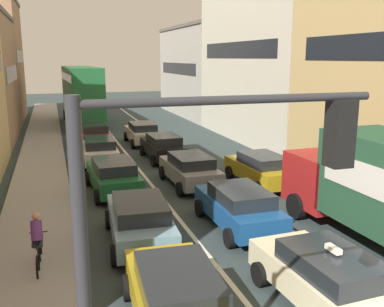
# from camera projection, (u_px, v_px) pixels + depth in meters

# --- Properties ---
(sidewalk_left) EXTENTS (2.60, 64.00, 0.14)m
(sidewalk_left) POSITION_uv_depth(u_px,v_px,m) (42.00, 158.00, 25.49)
(sidewalk_left) COLOR #9C9C9C
(sidewalk_left) RESTS_ON ground
(lane_stripe_left) EXTENTS (0.16, 60.00, 0.01)m
(lane_stripe_left) POSITION_uv_depth(u_px,v_px,m) (127.00, 154.00, 27.00)
(lane_stripe_left) COLOR silver
(lane_stripe_left) RESTS_ON ground
(lane_stripe_right) EXTENTS (0.16, 60.00, 0.01)m
(lane_stripe_right) POSITION_uv_depth(u_px,v_px,m) (179.00, 150.00, 28.01)
(lane_stripe_right) COLOR silver
(lane_stripe_right) RESTS_ON ground
(building_row_right) EXTENTS (7.20, 43.90, 11.87)m
(building_row_right) POSITION_uv_depth(u_px,v_px,m) (290.00, 63.00, 29.98)
(building_row_right) COLOR #B2ADA3
(building_row_right) RESTS_ON ground
(traffic_light_pole) EXTENTS (3.58, 0.38, 5.50)m
(traffic_light_pole) POSITION_uv_depth(u_px,v_px,m) (192.00, 238.00, 5.02)
(traffic_light_pole) COLOR #2D2D33
(traffic_light_pole) RESTS_ON ground
(taxi_centre_lane_front) EXTENTS (2.22, 4.38, 1.66)m
(taxi_centre_lane_front) POSITION_uv_depth(u_px,v_px,m) (327.00, 278.00, 10.20)
(taxi_centre_lane_front) COLOR beige
(taxi_centre_lane_front) RESTS_ON ground
(sedan_left_lane_front) EXTENTS (2.28, 4.40, 1.49)m
(sedan_left_lane_front) POSITION_uv_depth(u_px,v_px,m) (177.00, 297.00, 9.39)
(sedan_left_lane_front) COLOR #B29319
(sedan_left_lane_front) RESTS_ON ground
(sedan_centre_lane_second) EXTENTS (2.06, 4.30, 1.49)m
(sedan_centre_lane_second) POSITION_uv_depth(u_px,v_px,m) (239.00, 206.00, 15.12)
(sedan_centre_lane_second) COLOR #194C8C
(sedan_centre_lane_second) RESTS_ON ground
(wagon_left_lane_second) EXTENTS (2.29, 4.41, 1.49)m
(wagon_left_lane_second) POSITION_uv_depth(u_px,v_px,m) (140.00, 220.00, 13.89)
(wagon_left_lane_second) COLOR #759EB7
(wagon_left_lane_second) RESTS_ON ground
(hatchback_centre_lane_third) EXTENTS (2.13, 4.33, 1.49)m
(hatchback_centre_lane_third) POSITION_uv_depth(u_px,v_px,m) (190.00, 169.00, 20.18)
(hatchback_centre_lane_third) COLOR gray
(hatchback_centre_lane_third) RESTS_ON ground
(sedan_left_lane_third) EXTENTS (2.22, 4.38, 1.49)m
(sedan_left_lane_third) POSITION_uv_depth(u_px,v_px,m) (113.00, 175.00, 19.12)
(sedan_left_lane_third) COLOR #19592D
(sedan_left_lane_third) RESTS_ON ground
(coupe_centre_lane_fourth) EXTENTS (2.12, 4.33, 1.49)m
(coupe_centre_lane_fourth) POSITION_uv_depth(u_px,v_px,m) (163.00, 146.00, 25.32)
(coupe_centre_lane_fourth) COLOR black
(coupe_centre_lane_fourth) RESTS_ON ground
(sedan_left_lane_fourth) EXTENTS (2.18, 4.36, 1.49)m
(sedan_left_lane_fourth) POSITION_uv_depth(u_px,v_px,m) (100.00, 150.00, 24.28)
(sedan_left_lane_fourth) COLOR silver
(sedan_left_lane_fourth) RESTS_ON ground
(sedan_centre_lane_fifth) EXTENTS (2.08, 4.31, 1.49)m
(sedan_centre_lane_fifth) POSITION_uv_depth(u_px,v_px,m) (142.00, 133.00, 29.98)
(sedan_centre_lane_fifth) COLOR beige
(sedan_centre_lane_fifth) RESTS_ON ground
(sedan_left_lane_fifth) EXTENTS (2.19, 4.36, 1.49)m
(sedan_left_lane_fifth) POSITION_uv_depth(u_px,v_px,m) (94.00, 134.00, 29.36)
(sedan_left_lane_fifth) COLOR #A51E1E
(sedan_left_lane_fifth) RESTS_ON ground
(sedan_right_lane_behind_truck) EXTENTS (2.21, 4.37, 1.49)m
(sedan_right_lane_behind_truck) POSITION_uv_depth(u_px,v_px,m) (261.00, 169.00, 20.27)
(sedan_right_lane_behind_truck) COLOR #B29319
(sedan_right_lane_behind_truck) RESTS_ON ground
(bus_mid_queue_primary) EXTENTS (3.15, 10.60, 5.06)m
(bus_mid_queue_primary) POSITION_uv_depth(u_px,v_px,m) (82.00, 93.00, 38.13)
(bus_mid_queue_primary) COLOR #1E6033
(bus_mid_queue_primary) RESTS_ON ground
(cyclist_on_sidewalk) EXTENTS (0.50, 1.73, 1.72)m
(cyclist_on_sidewalk) POSITION_uv_depth(u_px,v_px,m) (38.00, 243.00, 12.03)
(cyclist_on_sidewalk) COLOR black
(cyclist_on_sidewalk) RESTS_ON ground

